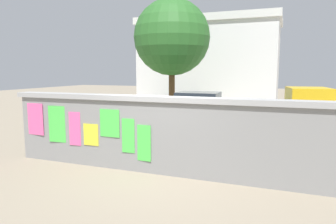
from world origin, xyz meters
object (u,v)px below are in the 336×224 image
object	(u,v)px
tree_roadside	(172,38)
bicycle_near	(97,131)
motorcycle	(169,126)
auto_rickshaw_truck	(274,116)
car_parked	(195,106)
person_walking	(302,134)

from	to	relation	value
tree_roadside	bicycle_near	bearing A→B (deg)	-87.93
motorcycle	bicycle_near	distance (m)	2.46
auto_rickshaw_truck	car_parked	size ratio (longest dim) A/B	0.98
car_parked	auto_rickshaw_truck	bearing A→B (deg)	-41.91
auto_rickshaw_truck	person_walking	xyz separation A→B (m)	(0.69, -3.22, 0.09)
car_parked	person_walking	world-z (taller)	person_walking
auto_rickshaw_truck	car_parked	world-z (taller)	auto_rickshaw_truck
person_walking	tree_roadside	distance (m)	11.85
auto_rickshaw_truck	motorcycle	world-z (taller)	auto_rickshaw_truck
car_parked	person_walking	xyz separation A→B (m)	(4.30, -6.46, 0.26)
motorcycle	tree_roadside	xyz separation A→B (m)	(-2.35, 6.72, 3.79)
bicycle_near	tree_roadside	distance (m)	8.95
auto_rickshaw_truck	tree_roadside	xyz separation A→B (m)	(-5.83, 6.12, 3.35)
car_parked	tree_roadside	size ratio (longest dim) A/B	0.60
auto_rickshaw_truck	bicycle_near	xyz separation A→B (m)	(-5.54, -1.94, -0.54)
car_parked	motorcycle	world-z (taller)	car_parked
bicycle_near	person_walking	size ratio (longest dim) A/B	1.03
auto_rickshaw_truck	person_walking	size ratio (longest dim) A/B	2.33
bicycle_near	car_parked	bearing A→B (deg)	69.50
motorcycle	tree_roadside	bearing A→B (deg)	109.30
auto_rickshaw_truck	tree_roadside	bearing A→B (deg)	133.62
car_parked	bicycle_near	bearing A→B (deg)	-110.50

